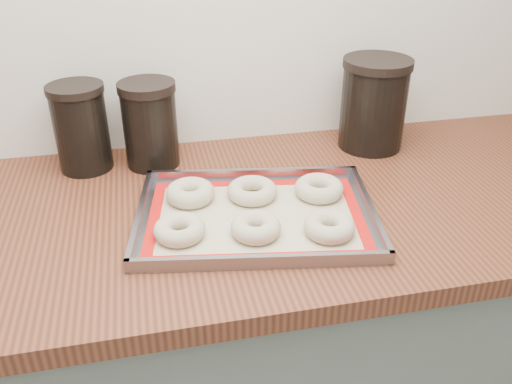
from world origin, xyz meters
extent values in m
cube|color=slate|center=(0.00, 1.68, 0.43)|extent=(3.00, 0.65, 0.86)
cube|color=brown|center=(0.00, 1.68, 0.88)|extent=(3.06, 0.68, 0.04)
cube|color=gray|center=(-0.03, 1.61, 0.90)|extent=(0.51, 0.40, 0.00)
cube|color=gray|center=(-0.01, 1.77, 0.91)|extent=(0.46, 0.08, 0.02)
cube|color=gray|center=(-0.06, 1.45, 0.91)|extent=(0.46, 0.08, 0.02)
cube|color=gray|center=(-0.26, 1.65, 0.91)|extent=(0.06, 0.33, 0.02)
cube|color=gray|center=(0.19, 1.57, 0.91)|extent=(0.06, 0.33, 0.02)
cube|color=#C6B793|center=(-0.03, 1.61, 0.90)|extent=(0.46, 0.35, 0.00)
cube|color=red|center=(-0.01, 1.74, 0.91)|extent=(0.42, 0.09, 0.00)
cube|color=red|center=(-0.06, 1.48, 0.91)|extent=(0.42, 0.09, 0.00)
cube|color=red|center=(-0.23, 1.64, 0.91)|extent=(0.06, 0.25, 0.00)
cube|color=red|center=(0.16, 1.58, 0.91)|extent=(0.06, 0.25, 0.00)
torus|color=#C0B495|center=(-0.19, 1.57, 0.92)|extent=(0.13, 0.13, 0.03)
torus|color=#C0B495|center=(-0.05, 1.55, 0.92)|extent=(0.10, 0.10, 0.03)
torus|color=#C0B495|center=(0.09, 1.52, 0.92)|extent=(0.12, 0.12, 0.03)
torus|color=#C0B495|center=(-0.15, 1.70, 0.92)|extent=(0.12, 0.12, 0.04)
torus|color=#C0B495|center=(-0.02, 1.68, 0.92)|extent=(0.11, 0.11, 0.03)
torus|color=#C0B495|center=(0.11, 1.66, 0.92)|extent=(0.12, 0.12, 0.03)
cylinder|color=black|center=(-0.37, 1.91, 0.99)|extent=(0.12, 0.12, 0.18)
cylinder|color=black|center=(-0.37, 1.91, 1.09)|extent=(0.12, 0.12, 0.02)
cylinder|color=black|center=(-0.22, 1.90, 0.99)|extent=(0.12, 0.12, 0.18)
cylinder|color=black|center=(-0.22, 1.90, 1.09)|extent=(0.13, 0.13, 0.02)
cylinder|color=black|center=(0.32, 1.88, 1.00)|extent=(0.16, 0.16, 0.20)
cylinder|color=black|center=(0.32, 1.88, 1.11)|extent=(0.16, 0.16, 0.02)
camera|label=1|loc=(-0.23, 0.73, 1.47)|focal=38.00mm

